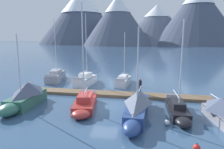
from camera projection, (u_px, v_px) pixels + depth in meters
ground_plane at (104, 107)px, 19.10m from camera, size 700.00×700.00×0.00m
mountain_west_summit at (82, 15)px, 205.80m from camera, size 86.02×86.02×54.03m
mountain_central_massif at (118, 19)px, 169.77m from camera, size 57.89×57.89×40.80m
mountain_shoulder_ridge at (157, 24)px, 193.45m from camera, size 74.64×74.64×36.56m
mountain_east_summit at (197, 14)px, 166.69m from camera, size 70.46×70.46×48.73m
dock at (110, 94)px, 22.99m from camera, size 21.54×3.48×0.30m
sailboat_nearest_berth at (56, 75)px, 31.41m from camera, size 2.79×6.86×9.04m
sailboat_second_berth at (25, 96)px, 19.20m from camera, size 2.13×6.26×6.66m
sailboat_mid_dock_port at (87, 79)px, 28.53m from camera, size 2.51×5.77×9.45m
sailboat_mid_dock_starboard at (85, 104)px, 18.46m from camera, size 2.30×5.86×9.20m
sailboat_far_berth at (124, 80)px, 28.47m from camera, size 2.16×5.85×7.02m
sailboat_outer_slip at (137, 106)px, 16.69m from camera, size 2.29×7.85×7.18m
sailboat_end_of_dock at (178, 110)px, 16.89m from camera, size 1.46×5.74×7.72m
sailboat_last_slip at (224, 112)px, 15.48m from camera, size 2.02×5.70×7.71m
person_on_dock at (140, 85)px, 22.44m from camera, size 0.31×0.57×1.69m
mooring_buoy_channel_marker at (197, 148)px, 11.66m from camera, size 0.41×0.41×0.49m
mooring_buoy_inner_mooring at (167, 122)px, 15.13m from camera, size 0.41×0.41×0.49m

